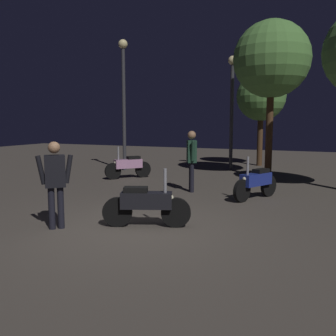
# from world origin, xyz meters

# --- Properties ---
(ground_plane) EXTENTS (40.00, 40.00, 0.00)m
(ground_plane) POSITION_xyz_m (0.00, 0.00, 0.00)
(ground_plane) COLOR #4C443D
(motorcycle_black_foreground) EXTENTS (1.58, 0.70, 1.11)m
(motorcycle_black_foreground) POSITION_xyz_m (0.12, 0.29, 0.44)
(motorcycle_black_foreground) COLOR black
(motorcycle_black_foreground) RESTS_ON ground_plane
(motorcycle_pink_parked_left) EXTENTS (1.14, 1.34, 1.11)m
(motorcycle_pink_parked_left) POSITION_xyz_m (-3.17, 5.38, 0.44)
(motorcycle_pink_parked_left) COLOR black
(motorcycle_pink_parked_left) RESTS_ON ground_plane
(motorcycle_blue_parked_right) EXTENTS (0.82, 1.54, 1.11)m
(motorcycle_blue_parked_right) POSITION_xyz_m (1.52, 3.66, 0.44)
(motorcycle_blue_parked_right) COLOR black
(motorcycle_blue_parked_right) RESTS_ON ground_plane
(person_rider_beside) EXTENTS (0.39, 0.63, 1.70)m
(person_rider_beside) POSITION_xyz_m (-0.32, 3.94, 1.02)
(person_rider_beside) COLOR black
(person_rider_beside) RESTS_ON ground_plane
(person_bystander_far) EXTENTS (0.55, 0.51, 1.61)m
(person_bystander_far) POSITION_xyz_m (-1.34, -0.48, 0.96)
(person_bystander_far) COLOR black
(person_bystander_far) RESTS_ON ground_plane
(streetlamp_near) EXTENTS (0.36, 0.36, 5.10)m
(streetlamp_near) POSITION_xyz_m (-4.38, 7.21, 3.23)
(streetlamp_near) COLOR #38383D
(streetlamp_near) RESTS_ON ground_plane
(streetlamp_far) EXTENTS (0.36, 0.36, 4.49)m
(streetlamp_far) POSITION_xyz_m (-0.49, 8.96, 2.90)
(streetlamp_far) COLOR #38383D
(streetlamp_far) RESTS_ON ground_plane
(tree_center_bg) EXTENTS (2.59, 2.59, 5.34)m
(tree_center_bg) POSITION_xyz_m (1.21, 7.52, 4.02)
(tree_center_bg) COLOR #4C331E
(tree_center_bg) RESTS_ON ground_plane
(tree_right_bg) EXTENTS (2.13, 2.13, 4.10)m
(tree_right_bg) POSITION_xyz_m (0.29, 10.97, 3.01)
(tree_right_bg) COLOR #4C331E
(tree_right_bg) RESTS_ON ground_plane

